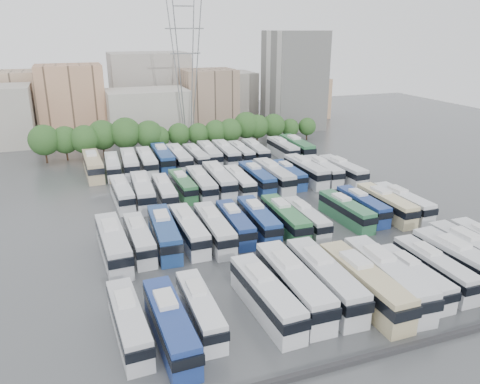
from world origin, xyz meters
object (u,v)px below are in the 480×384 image
object	(u,v)px
bus_r1_s7	(285,218)
bus_r0_s1	(170,324)
bus_r0_s5	(293,284)
bus_r2_s3	(164,191)
bus_r2_s8	(257,178)
bus_r2_s11	(306,170)
bus_r1_s11	(362,205)
bus_r3_s5	(179,158)
bus_r1_s13	(403,202)
bus_r2_s4	(183,185)
bus_r1_s0	(113,243)
bus_r0_s7	(363,283)
bus_r1_s1	(139,238)
bus_r0_s8	(387,277)
bus_r3_s6	(196,157)
bus_r1_s6	(258,219)
bus_r3_s3	(147,161)
bus_r3_s13	(297,147)
bus_r2_s12	(323,170)
bus_r2_s9	(274,175)
bus_r0_s11	(463,263)
bus_r3_s9	(241,153)
bus_r1_s5	(235,223)
bus_r1_s8	(306,218)
bus_r3_s12	(283,149)
bus_r0_s9	(413,276)
apartment_tower	(294,81)
bus_r0_s4	(266,296)
bus_r2_s10	(288,174)
bus_r3_s1	(113,166)
bus_r2_s13	(342,170)
electricity_pylon	(186,64)
bus_r1_s12	(386,204)
bus_r2_s1	(122,193)
bus_r3_s2	(130,163)
bus_r2_s2	(143,191)
bus_r0_s6	(324,279)
bus_r0_s10	(434,268)
bus_r0_s2	(200,309)
bus_r3_s4	(163,158)

from	to	relation	value
bus_r1_s7	bus_r0_s1	bearing A→B (deg)	-135.32
bus_r0_s5	bus_r2_s3	xyz separation A→B (m)	(-6.67, 33.57, -0.34)
bus_r2_s8	bus_r2_s11	distance (m)	10.01
bus_r1_s11	bus_r3_s5	size ratio (longest dim) A/B	0.87
bus_r1_s13	bus_r2_s4	world-z (taller)	bus_r1_s13
bus_r1_s0	bus_r2_s4	size ratio (longest dim) A/B	1.17
bus_r0_s7	bus_r1_s1	bearing A→B (deg)	135.32
bus_r0_s8	bus_r1_s13	xyz separation A→B (m)	(16.47, 18.44, -0.30)
bus_r0_s1	bus_r1_s0	distance (m)	18.66
bus_r2_s8	bus_r3_s6	xyz separation A→B (m)	(-6.43, 17.46, -0.04)
bus_r1_s6	bus_r3_s3	bearing A→B (deg)	108.07
bus_r2_s4	bus_r3_s13	xyz separation A→B (m)	(29.45, 16.54, 0.28)
bus_r2_s12	bus_r2_s9	bearing A→B (deg)	-175.52
bus_r0_s11	bus_r3_s9	distance (m)	55.32
bus_r1_s5	bus_r2_s4	distance (m)	18.39
bus_r1_s8	bus_r3_s9	world-z (taller)	bus_r3_s9
bus_r3_s12	bus_r0_s9	bearing A→B (deg)	-99.89
bus_r1_s1	apartment_tower	bearing A→B (deg)	49.52
bus_r0_s4	bus_r2_s10	distance (m)	41.45
bus_r0_s8	apartment_tower	bearing A→B (deg)	73.55
bus_r0_s8	bus_r0_s9	bearing A→B (deg)	-1.40
bus_r3_s6	bus_r0_s1	bearing A→B (deg)	-108.36
bus_r2_s10	bus_r0_s5	bearing A→B (deg)	-114.46
bus_r0_s7	bus_r0_s4	bearing A→B (deg)	171.38
bus_r3_s1	bus_r2_s12	bearing A→B (deg)	-21.53
bus_r0_s5	bus_r2_s13	bearing A→B (deg)	52.52
electricity_pylon	bus_r1_s1	size ratio (longest dim) A/B	2.96
bus_r1_s12	bus_r2_s13	distance (m)	17.43
bus_r1_s6	bus_r2_s11	size ratio (longest dim) A/B	0.92
bus_r2_s1	bus_r3_s2	size ratio (longest dim) A/B	0.91
bus_r0_s11	bus_r2_s2	distance (m)	47.32
bus_r2_s4	bus_r2_s9	size ratio (longest dim) A/B	0.87
bus_r3_s1	bus_r3_s3	distance (m)	6.59
bus_r1_s11	bus_r1_s13	distance (m)	6.46
bus_r0_s6	bus_r0_s9	distance (m)	9.81
bus_r2_s8	bus_r3_s12	world-z (taller)	bus_r2_s8
bus_r0_s11	bus_r3_s3	bearing A→B (deg)	113.07
bus_r0_s10	bus_r2_s9	xyz separation A→B (m)	(-3.27, 36.51, 0.22)
bus_r3_s1	bus_r1_s8	bearing A→B (deg)	-54.86
bus_r0_s5	bus_r1_s8	bearing A→B (deg)	59.30
bus_r1_s11	bus_r1_s12	xyz separation A→B (m)	(3.37, -1.03, 0.14)
bus_r1_s6	bus_r3_s13	xyz separation A→B (m)	(23.03, 34.68, 0.18)
bus_r0_s2	bus_r3_s6	size ratio (longest dim) A/B	0.91
bus_r0_s11	bus_r2_s8	size ratio (longest dim) A/B	1.11
bus_r1_s0	bus_r3_s13	xyz separation A→B (m)	(42.65, 36.16, 0.00)
bus_r0_s5	bus_r0_s2	bearing A→B (deg)	-176.72
bus_r0_s10	bus_r3_s4	world-z (taller)	bus_r3_s4
bus_r1_s0	bus_r3_s12	xyz separation A→B (m)	(39.40, 36.48, -0.15)
bus_r0_s8	bus_r1_s5	distance (m)	22.06
bus_r2_s13	bus_r1_s5	bearing A→B (deg)	-151.52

